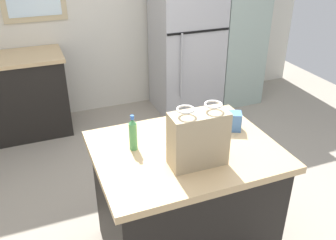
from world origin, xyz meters
The scene contains 9 objects.
ground centered at (0.00, 0.00, 0.00)m, with size 6.80×6.80×0.00m, color #9E9384.
back_wall centered at (-0.01, 2.28, 1.36)m, with size 5.67×0.13×2.71m.
kitchen_island centered at (-0.03, -0.36, 0.45)m, with size 1.15×0.90×0.89m.
refrigerator centered at (0.99, 1.88, 0.86)m, with size 0.79×0.68×1.73m.
tall_cabinet centered at (1.69, 1.88, 1.00)m, with size 0.58×0.61×2.01m.
shopping_bag centered at (-0.04, -0.54, 1.06)m, with size 0.34×0.16×0.38m.
small_box centered at (0.36, -0.26, 0.95)m, with size 0.13×0.09×0.13m, color #4775B7.
bottle centered at (-0.34, -0.25, 1.00)m, with size 0.05×0.05×0.24m.
ear_defenders centered at (0.23, -0.06, 0.91)m, with size 0.21×0.21×0.06m.
Camera 1 is at (-0.85, -2.13, 2.13)m, focal length 39.07 mm.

